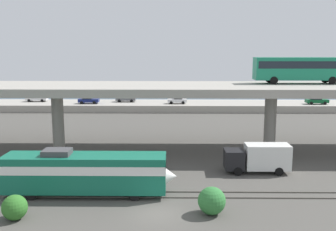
% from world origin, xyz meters
% --- Properties ---
extents(ground_plane, '(260.00, 260.00, 0.00)m').
position_xyz_m(ground_plane, '(0.00, 0.00, 0.00)').
color(ground_plane, '#4C4944').
extents(rail_strip_near, '(110.00, 0.12, 0.12)m').
position_xyz_m(rail_strip_near, '(0.00, 3.30, 0.06)').
color(rail_strip_near, '#59544C').
rests_on(rail_strip_near, ground_plane).
extents(rail_strip_far, '(110.00, 0.12, 0.12)m').
position_xyz_m(rail_strip_far, '(0.00, 4.70, 0.06)').
color(rail_strip_far, '#59544C').
rests_on(rail_strip_far, ground_plane).
extents(train_locomotive, '(15.31, 3.04, 4.18)m').
position_xyz_m(train_locomotive, '(-5.89, 4.00, 2.19)').
color(train_locomotive, '#14664C').
rests_on(train_locomotive, ground_plane).
extents(highway_overpass, '(96.00, 11.96, 8.46)m').
position_xyz_m(highway_overpass, '(0.00, 20.00, 7.73)').
color(highway_overpass, '#9E998E').
rests_on(highway_overpass, ground_plane).
extents(transit_bus_on_overpass, '(12.00, 2.68, 3.40)m').
position_xyz_m(transit_bus_on_overpass, '(17.78, 22.11, 10.52)').
color(transit_bus_on_overpass, '#197A56').
rests_on(transit_bus_on_overpass, highway_overpass).
extents(service_truck_east, '(6.80, 2.46, 3.04)m').
position_xyz_m(service_truck_east, '(10.26, 10.74, 1.64)').
color(service_truck_east, black).
rests_on(service_truck_east, ground_plane).
extents(pier_parking_lot, '(79.17, 10.49, 1.50)m').
position_xyz_m(pier_parking_lot, '(0.00, 55.00, 0.75)').
color(pier_parking_lot, '#9E998E').
rests_on(pier_parking_lot, ground_plane).
extents(parked_car_0, '(4.65, 1.86, 1.50)m').
position_xyz_m(parked_car_0, '(-28.92, 56.19, 2.27)').
color(parked_car_0, silver).
rests_on(parked_car_0, pier_parking_lot).
extents(parked_car_1, '(4.01, 1.85, 1.50)m').
position_xyz_m(parked_car_1, '(2.09, 53.17, 2.27)').
color(parked_car_1, silver).
rests_on(parked_car_1, pier_parking_lot).
extents(parked_car_2, '(4.57, 1.87, 1.50)m').
position_xyz_m(parked_car_2, '(31.35, 52.77, 2.27)').
color(parked_car_2, '#0C4C26').
rests_on(parked_car_2, pier_parking_lot).
extents(parked_car_3, '(4.33, 1.96, 1.50)m').
position_xyz_m(parked_car_3, '(-9.12, 55.96, 2.27)').
color(parked_car_3, '#515459').
rests_on(parked_car_3, pier_parking_lot).
extents(parked_car_4, '(4.28, 1.99, 1.50)m').
position_xyz_m(parked_car_4, '(-16.75, 53.06, 2.27)').
color(parked_car_4, navy).
rests_on(parked_car_4, pier_parking_lot).
extents(harbor_water, '(140.00, 36.00, 0.01)m').
position_xyz_m(harbor_water, '(0.00, 78.00, 0.00)').
color(harbor_water, '#385B7A').
rests_on(harbor_water, ground_plane).
extents(shrub_left, '(1.95, 1.95, 1.95)m').
position_xyz_m(shrub_left, '(-10.90, -1.25, 0.97)').
color(shrub_left, '#2E6D26').
rests_on(shrub_left, ground_plane).
extents(shrub_right, '(2.22, 2.22, 2.22)m').
position_xyz_m(shrub_right, '(4.26, -0.05, 1.11)').
color(shrub_right, '#307536').
rests_on(shrub_right, ground_plane).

